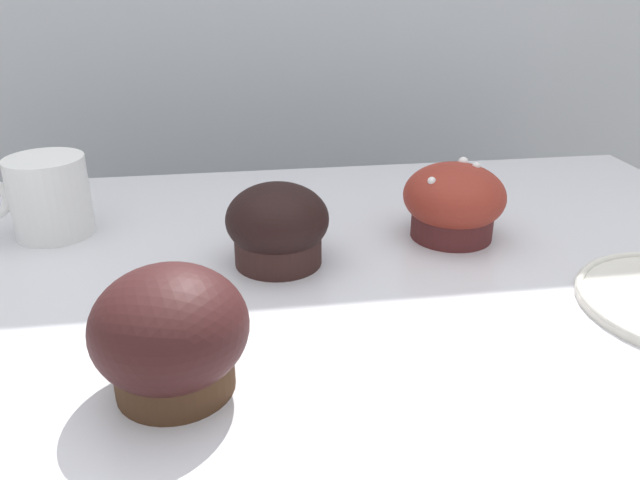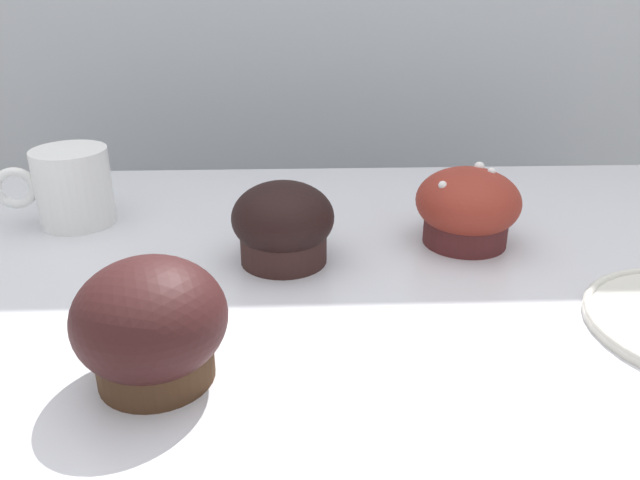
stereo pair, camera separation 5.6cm
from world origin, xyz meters
name	(u,v)px [view 2 (the right image)]	position (x,y,z in m)	size (l,w,h in m)	color
wall_back	(312,117)	(0.00, 0.60, 0.90)	(3.20, 0.10, 1.80)	#B2B7BC
muffin_front_center	(467,208)	(0.15, 0.06, 0.93)	(0.11, 0.11, 0.08)	#4C1E1E
muffin_back_left	(283,225)	(-0.04, 0.02, 0.93)	(0.10, 0.10, 0.08)	#311D1A
muffin_back_right	(151,326)	(-0.13, -0.17, 0.93)	(0.11, 0.11, 0.09)	#432A19
coffee_cup	(72,185)	(-0.28, 0.13, 0.94)	(0.12, 0.08, 0.09)	white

